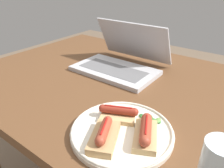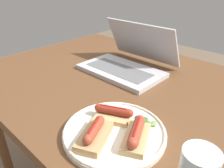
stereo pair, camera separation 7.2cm
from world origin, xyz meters
TOP-DOWN VIEW (x-y plane):
  - desk at (0.00, 0.00)m, footprint 1.46×0.88m
  - laptop at (-0.16, 0.10)m, footprint 0.35×0.30m
  - plate at (0.09, -0.26)m, footprint 0.28×0.28m
  - sausage_toast_left at (0.05, -0.22)m, footprint 0.12×0.10m
  - sausage_toast_middle at (0.16, -0.25)m, footprint 0.10×0.13m
  - sausage_toast_right at (0.08, -0.32)m, footprint 0.11×0.13m
  - salad_pile at (0.13, -0.17)m, footprint 0.07×0.04m

SIDE VIEW (x-z plane):
  - desk at x=0.00m, z-range 0.32..1.10m
  - plate at x=0.09m, z-range 0.78..0.80m
  - salad_pile at x=0.13m, z-range 0.79..0.80m
  - sausage_toast_left at x=0.05m, z-range 0.79..0.83m
  - sausage_toast_right at x=0.08m, z-range 0.79..0.83m
  - sausage_toast_middle at x=0.16m, z-range 0.79..0.84m
  - laptop at x=-0.16m, z-range 0.72..0.92m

